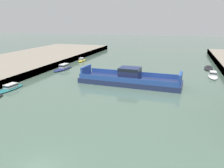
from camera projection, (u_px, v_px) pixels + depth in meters
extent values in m
cube|color=navy|center=(130.00, 82.00, 49.70)|extent=(22.76, 7.83, 1.10)
cube|color=#284CA3|center=(134.00, 74.00, 52.32)|extent=(21.51, 1.31, 1.10)
cube|color=#284CA3|center=(125.00, 80.00, 46.48)|extent=(21.51, 1.31, 1.10)
cube|color=navy|center=(130.00, 73.00, 49.19)|extent=(4.68, 3.87, 2.63)
cube|color=black|center=(130.00, 69.00, 48.93)|extent=(4.72, 3.92, 0.60)
cube|color=#284CA3|center=(180.00, 79.00, 45.67)|extent=(0.75, 4.64, 2.20)
cube|color=#284CA3|center=(86.00, 71.00, 52.83)|extent=(0.75, 4.64, 2.20)
ellipsoid|color=#237075|center=(9.00, 89.00, 45.43)|extent=(2.67, 7.72, 0.39)
cube|color=silver|center=(11.00, 86.00, 45.78)|extent=(1.70, 2.75, 0.75)
cube|color=black|center=(11.00, 85.00, 45.76)|extent=(1.75, 2.83, 0.23)
ellipsoid|color=white|center=(213.00, 76.00, 55.58)|extent=(2.27, 6.29, 0.43)
cube|color=silver|center=(213.00, 73.00, 55.81)|extent=(1.55, 2.22, 0.97)
cube|color=black|center=(213.00, 73.00, 55.78)|extent=(1.59, 2.28, 0.29)
ellipsoid|color=black|center=(208.00, 68.00, 65.63)|extent=(3.25, 8.35, 0.43)
cube|color=#4C4C51|center=(209.00, 66.00, 65.50)|extent=(0.86, 0.49, 0.50)
ellipsoid|color=navy|center=(63.00, 69.00, 64.22)|extent=(2.96, 8.54, 0.48)
cube|color=silver|center=(64.00, 66.00, 64.57)|extent=(1.86, 3.05, 1.08)
cube|color=black|center=(64.00, 65.00, 64.53)|extent=(1.91, 3.14, 0.32)
ellipsoid|color=yellow|center=(82.00, 61.00, 77.16)|extent=(1.91, 5.19, 0.53)
cube|color=silver|center=(81.00, 59.00, 76.63)|extent=(1.27, 1.84, 0.77)
cube|color=black|center=(81.00, 59.00, 76.60)|extent=(1.31, 1.89, 0.23)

